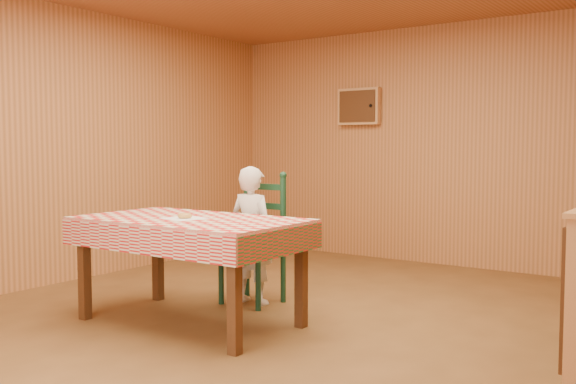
% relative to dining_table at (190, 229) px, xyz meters
% --- Properties ---
extents(ground, '(6.00, 6.00, 0.00)m').
position_rel_dining_table_xyz_m(ground, '(0.52, 0.29, -0.69)').
color(ground, brown).
rests_on(ground, ground).
extents(cabin_walls, '(5.10, 6.05, 2.65)m').
position_rel_dining_table_xyz_m(cabin_walls, '(0.52, 0.83, 1.14)').
color(cabin_walls, '#B37440').
rests_on(cabin_walls, ground).
extents(dining_table, '(1.66, 0.96, 0.77)m').
position_rel_dining_table_xyz_m(dining_table, '(0.00, 0.00, 0.00)').
color(dining_table, '#4C2B14').
rests_on(dining_table, ground).
extents(ladder_chair, '(0.44, 0.40, 1.08)m').
position_rel_dining_table_xyz_m(ladder_chair, '(0.00, 0.79, -0.18)').
color(ladder_chair, black).
rests_on(ladder_chair, ground).
extents(seated_child, '(0.41, 0.27, 1.12)m').
position_rel_dining_table_xyz_m(seated_child, '(0.00, 0.73, -0.13)').
color(seated_child, silver).
rests_on(seated_child, ground).
extents(napkin, '(0.30, 0.30, 0.00)m').
position_rel_dining_table_xyz_m(napkin, '(0.00, -0.05, 0.08)').
color(napkin, white).
rests_on(napkin, dining_table).
extents(donut, '(0.13, 0.13, 0.04)m').
position_rel_dining_table_xyz_m(donut, '(0.00, -0.05, 0.10)').
color(donut, '#C69547').
rests_on(donut, napkin).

